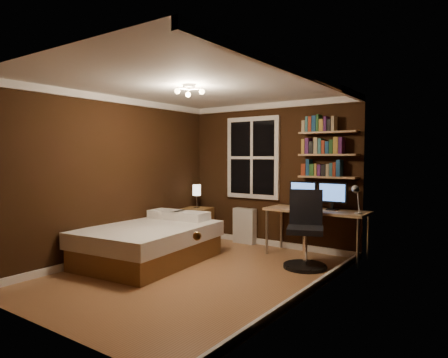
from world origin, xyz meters
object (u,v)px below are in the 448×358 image
Objects in this scene: bed at (150,242)px; office_chair at (305,237)px; desk_lamp at (357,199)px; monitor_left at (303,195)px; monitor_right at (332,196)px; radiator at (245,226)px; desk at (316,213)px; nightstand at (197,225)px; bedside_lamp at (197,196)px.

bed is 1.94× the size of office_chair.
bed is at bearing -149.66° from desk_lamp.
monitor_left is 0.48m from monitor_right.
radiator is 1.36m from monitor_left.
desk is 0.37m from monitor_right.
radiator reaches higher than nightstand.
radiator is 0.58× the size of office_chair.
nightstand is 2.13m from monitor_left.
desk is at bearing -8.98° from nightstand.
desk_lamp is at bearing -29.21° from monitor_right.
bedside_lamp is at bearing -176.10° from desk.
bedside_lamp is at bearing 96.90° from bed.
desk_lamp reaches higher than nightstand.
radiator is 0.40× the size of desk.
office_chair is at bearing -23.97° from nightstand.
desk_lamp is at bearing -13.19° from nightstand.
desk is 0.75m from desk_lamp.
office_chair reaches higher than desk.
nightstand is at bearing 147.23° from office_chair.
monitor_right is (2.15, 1.77, 0.67)m from bed.
radiator is 1.80m from monitor_right.
monitor_right reaches higher than nightstand.
monitor_left is 0.41× the size of office_chair.
bedside_lamp is 0.97× the size of monitor_left.
monitor_right reaches higher than bed.
desk is (1.44, -0.20, 0.37)m from radiator.
monitor_right reaches higher than radiator.
bed is at bearing -138.64° from desk.
radiator is at bearing 69.96° from bed.
desk_lamp is at bearing -9.98° from radiator.
bedside_lamp is (-0.35, 1.53, 0.55)m from bed.
desk_lamp is 0.91m from office_chair.
nightstand is 0.90m from radiator.
bed is 4.84× the size of desk_lamp.
desk_lamp reaches higher than monitor_left.
nightstand is at bearing -174.65° from monitor_right.
monitor_right is at bearing 5.35° from bedside_lamp.
nightstand is at bearing 179.69° from desk_lamp.
monitor_left reaches higher than office_chair.
bed reaches higher than radiator.
bedside_lamp is 2.27m from desk.
bed is at bearing -140.54° from monitor_right.
monitor_left reaches higher than radiator.
radiator is (0.48, 1.89, 0.03)m from bed.
desk is at bearing -7.98° from radiator.
office_chair is at bearing -142.37° from desk_lamp.
monitor_left is 1.02× the size of desk_lamp.
monitor_right is (0.23, 0.08, 0.27)m from desk.
bedside_lamp is at bearing -174.65° from monitor_right.
office_chair is (-0.58, -0.45, -0.54)m from desk_lamp.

